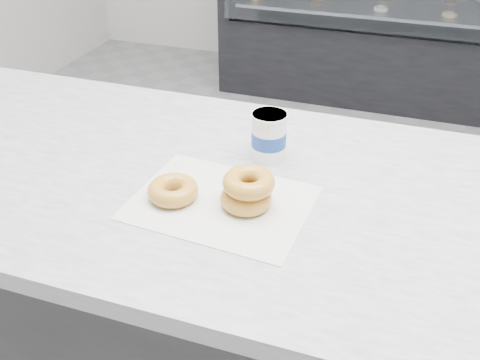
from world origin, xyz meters
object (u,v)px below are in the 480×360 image
object	(u,v)px
display_case	(413,22)
coffee_cup	(269,136)
donut_single	(173,190)
donut_stack	(247,190)
counter	(339,357)

from	to	relation	value
display_case	coffee_cup	distance (m)	2.65
donut_single	donut_stack	bearing A→B (deg)	8.73
donut_single	donut_stack	size ratio (longest dim) A/B	0.89
display_case	donut_stack	distance (m)	2.84
display_case	donut_stack	xyz separation A→B (m)	(-0.21, -2.79, 0.45)
donut_single	coffee_cup	world-z (taller)	coffee_cup
display_case	counter	bearing A→B (deg)	-90.00
counter	donut_single	xyz separation A→B (m)	(-0.36, -0.09, 0.47)
donut_single	donut_stack	world-z (taller)	donut_stack
display_case	donut_single	distance (m)	2.87
counter	donut_stack	xyz separation A→B (m)	(-0.21, -0.07, 0.48)
donut_stack	coffee_cup	bearing A→B (deg)	93.91
display_case	coffee_cup	world-z (taller)	display_case
display_case	coffee_cup	bearing A→B (deg)	-94.91
display_case	donut_single	size ratio (longest dim) A/B	23.88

